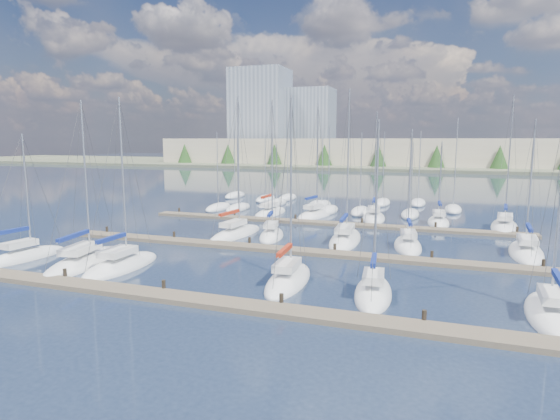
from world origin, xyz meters
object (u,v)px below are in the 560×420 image
(sailboat_d, at_px, (288,280))
(sailboat_q, at_px, (438,222))
(sailboat_o, at_px, (315,215))
(sailboat_m, at_px, (526,252))
(sailboat_l, at_px, (408,246))
(sailboat_r, at_px, (504,226))
(sailboat_i, at_px, (236,234))
(sailboat_j, at_px, (272,236))
(sailboat_k, at_px, (345,239))
(sailboat_b, at_px, (85,262))
(sailboat_a, at_px, (25,257))
(sailboat_n, at_px, (270,213))
(sailboat_c, at_px, (122,265))
(sailboat_p, at_px, (374,218))
(sailboat_g, at_px, (552,314))
(sailboat_e, at_px, (373,293))

(sailboat_d, xyz_separation_m, sailboat_q, (9.39, 27.18, -0.01))
(sailboat_o, bearing_deg, sailboat_m, -19.57)
(sailboat_l, relative_size, sailboat_m, 0.93)
(sailboat_l, xyz_separation_m, sailboat_r, (9.39, 13.28, 0.01))
(sailboat_i, relative_size, sailboat_m, 1.21)
(sailboat_i, height_order, sailboat_j, sailboat_i)
(sailboat_k, bearing_deg, sailboat_b, -143.86)
(sailboat_a, relative_size, sailboat_n, 0.71)
(sailboat_l, xyz_separation_m, sailboat_c, (-20.20, -14.32, -0.00))
(sailboat_c, bearing_deg, sailboat_j, 63.45)
(sailboat_b, xyz_separation_m, sailboat_p, (18.55, 28.66, 0.02))
(sailboat_j, bearing_deg, sailboat_i, 173.74)
(sailboat_r, xyz_separation_m, sailboat_j, (-22.66, -13.25, 0.00))
(sailboat_p, bearing_deg, sailboat_a, -136.78)
(sailboat_i, xyz_separation_m, sailboat_o, (4.47, 14.31, -0.00))
(sailboat_g, bearing_deg, sailboat_c, -177.77)
(sailboat_e, bearing_deg, sailboat_o, 106.09)
(sailboat_a, bearing_deg, sailboat_g, 7.59)
(sailboat_i, distance_m, sailboat_q, 23.96)
(sailboat_c, bearing_deg, sailboat_o, 74.13)
(sailboat_d, height_order, sailboat_b, sailboat_b)
(sailboat_n, height_order, sailboat_e, sailboat_n)
(sailboat_n, height_order, sailboat_k, sailboat_n)
(sailboat_p, bearing_deg, sailboat_l, -77.14)
(sailboat_a, xyz_separation_m, sailboat_c, (9.23, 0.47, -0.00))
(sailboat_l, height_order, sailboat_g, sailboat_g)
(sailboat_g, bearing_deg, sailboat_m, 89.69)
(sailboat_r, bearing_deg, sailboat_m, -82.16)
(sailboat_a, height_order, sailboat_q, sailboat_a)
(sailboat_i, relative_size, sailboat_j, 1.31)
(sailboat_l, xyz_separation_m, sailboat_n, (-18.50, 13.56, 0.02))
(sailboat_i, xyz_separation_m, sailboat_r, (26.43, 13.64, -0.01))
(sailboat_n, bearing_deg, sailboat_b, -98.56)
(sailboat_n, relative_size, sailboat_e, 1.32)
(sailboat_a, distance_m, sailboat_i, 19.02)
(sailboat_d, relative_size, sailboat_q, 1.30)
(sailboat_g, bearing_deg, sailboat_d, 178.90)
(sailboat_c, height_order, sailboat_j, sailboat_c)
(sailboat_n, xyz_separation_m, sailboat_j, (5.23, -13.53, -0.01))
(sailboat_c, height_order, sailboat_m, sailboat_c)
(sailboat_n, distance_m, sailboat_j, 14.51)
(sailboat_q, xyz_separation_m, sailboat_j, (-15.70, -13.56, 0.01))
(sailboat_q, xyz_separation_m, sailboat_m, (7.33, -12.83, -0.00))
(sailboat_l, height_order, sailboat_i, sailboat_i)
(sailboat_q, xyz_separation_m, sailboat_b, (-26.13, -27.95, -0.01))
(sailboat_a, xyz_separation_m, sailboat_o, (16.86, 28.74, 0.01))
(sailboat_i, relative_size, sailboat_r, 0.96)
(sailboat_o, bearing_deg, sailboat_a, -109.41)
(sailboat_l, relative_size, sailboat_b, 0.84)
(sailboat_d, height_order, sailboat_i, sailboat_i)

